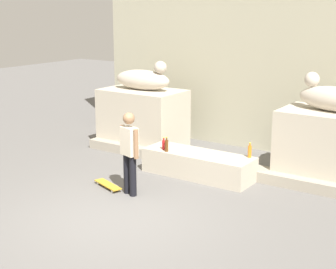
% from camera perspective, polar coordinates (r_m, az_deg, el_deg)
% --- Properties ---
extents(ground_plane, '(40.00, 40.00, 0.00)m').
position_cam_1_polar(ground_plane, '(9.20, -6.02, -9.40)').
color(ground_plane, '#605E5B').
extents(facade_wall, '(9.28, 0.60, 6.67)m').
position_cam_1_polar(facade_wall, '(13.43, 10.37, 12.55)').
color(facade_wall, '#ABA78D').
rests_on(facade_wall, ground_plane).
extents(pedestal_left, '(2.13, 1.35, 1.53)m').
position_cam_1_polar(pedestal_left, '(13.54, -2.81, 1.81)').
color(pedestal_left, '#B7AD99').
rests_on(pedestal_left, ground_plane).
extents(pedestal_right, '(2.13, 1.35, 1.53)m').
position_cam_1_polar(pedestal_right, '(11.34, 17.71, -1.34)').
color(pedestal_right, '#B7AD99').
rests_on(pedestal_right, ground_plane).
extents(statue_reclining_left, '(1.63, 0.65, 0.78)m').
position_cam_1_polar(statue_reclining_left, '(13.34, -2.74, 6.19)').
color(statue_reclining_left, beige).
rests_on(statue_reclining_left, pedestal_left).
extents(statue_reclining_right, '(1.67, 0.83, 0.78)m').
position_cam_1_polar(statue_reclining_right, '(11.13, 17.95, 3.90)').
color(statue_reclining_right, beige).
rests_on(statue_reclining_right, pedestal_right).
extents(ledge_block, '(2.49, 0.83, 0.54)m').
position_cam_1_polar(ledge_block, '(11.29, 3.39, -3.36)').
color(ledge_block, '#B7AD99').
rests_on(ledge_block, ground_plane).
extents(skater, '(0.52, 0.29, 1.67)m').
position_cam_1_polar(skater, '(10.04, -4.32, -1.73)').
color(skater, black).
rests_on(skater, ground_plane).
extents(skateboard, '(0.82, 0.46, 0.08)m').
position_cam_1_polar(skateboard, '(10.71, -6.71, -5.58)').
color(skateboard, gold).
rests_on(skateboard, ground_plane).
extents(bottle_brown, '(0.08, 0.08, 0.33)m').
position_cam_1_polar(bottle_brown, '(11.26, -0.16, -1.22)').
color(bottle_brown, '#593314').
rests_on(bottle_brown, ledge_block).
extents(bottle_orange, '(0.08, 0.08, 0.33)m').
position_cam_1_polar(bottle_orange, '(10.96, 9.09, -1.85)').
color(bottle_orange, orange).
rests_on(bottle_orange, ledge_block).
extents(bottle_red, '(0.08, 0.08, 0.28)m').
position_cam_1_polar(bottle_red, '(11.43, -0.48, -1.13)').
color(bottle_red, red).
rests_on(bottle_red, ledge_block).
extents(stair_step, '(7.11, 0.50, 0.24)m').
position_cam_1_polar(stair_step, '(11.82, 4.85, -3.33)').
color(stair_step, gray).
rests_on(stair_step, ground_plane).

